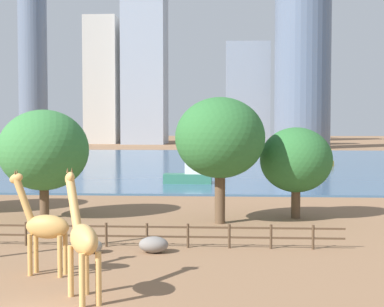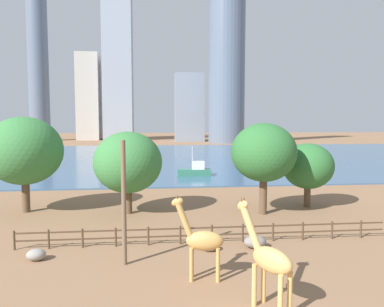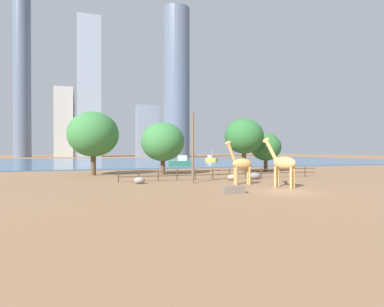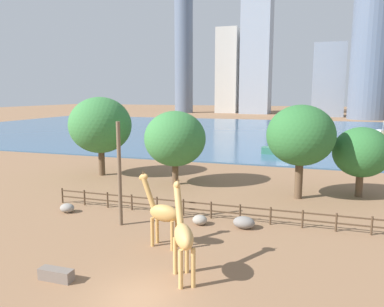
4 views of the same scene
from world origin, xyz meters
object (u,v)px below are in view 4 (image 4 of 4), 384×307
(utility_pole, at_px, (119,174))
(tree_center_broad, at_px, (301,136))
(tree_left_large, at_px, (361,152))
(boat_ferry, at_px, (381,135))
(boat_sailboat, at_px, (280,149))
(boulder_small, at_px, (67,208))
(boulder_near_fence, at_px, (244,222))
(tree_left_small, at_px, (175,139))
(giraffe_tall, at_px, (162,212))
(giraffe_companion, at_px, (183,235))
(feeding_trough, at_px, (56,275))
(tree_right_tall, at_px, (100,125))
(boulder_by_pole, at_px, (200,220))

(utility_pole, xyz_separation_m, tree_center_broad, (11.85, 11.12, 1.96))
(tree_left_large, distance_m, boat_ferry, 49.62)
(boat_sailboat, bearing_deg, boulder_small, 69.00)
(tree_left_large, bearing_deg, boulder_near_fence, -126.73)
(boulder_near_fence, relative_size, tree_left_small, 0.20)
(giraffe_tall, relative_size, giraffe_companion, 0.95)
(giraffe_tall, height_order, boulder_near_fence, giraffe_tall)
(tree_center_broad, bearing_deg, boulder_near_fence, -109.92)
(feeding_trough, height_order, boat_sailboat, boat_sailboat)
(tree_right_tall, distance_m, boat_ferry, 60.51)
(feeding_trough, relative_size, boat_ferry, 0.44)
(feeding_trough, distance_m, tree_left_small, 21.40)
(tree_right_tall, relative_size, tree_left_small, 1.18)
(boat_ferry, height_order, boat_sailboat, boat_sailboat)
(utility_pole, height_order, tree_left_small, tree_left_small)
(boulder_by_pole, relative_size, boat_sailboat, 0.21)
(tree_center_broad, relative_size, boat_ferry, 2.06)
(boulder_near_fence, bearing_deg, boulder_small, -176.78)
(boulder_near_fence, distance_m, boat_sailboat, 32.81)
(boat_sailboat, bearing_deg, boulder_by_pole, 86.27)
(giraffe_tall, height_order, feeding_trough, giraffe_tall)
(tree_left_small, distance_m, boat_sailboat, 24.17)
(boulder_near_fence, distance_m, boulder_small, 14.04)
(giraffe_companion, bearing_deg, boulder_by_pole, -19.75)
(feeding_trough, distance_m, tree_right_tall, 25.62)
(utility_pole, xyz_separation_m, boat_sailboat, (8.24, 34.83, -2.75))
(giraffe_companion, bearing_deg, feeding_trough, 79.23)
(giraffe_tall, xyz_separation_m, tree_right_tall, (-14.49, 16.84, 3.63))
(boulder_by_pole, distance_m, boat_sailboat, 33.18)
(boulder_small, height_order, feeding_trough, boulder_small)
(boulder_near_fence, height_order, tree_left_small, tree_left_small)
(boulder_by_pole, distance_m, boat_ferry, 63.94)
(giraffe_tall, xyz_separation_m, boulder_small, (-9.76, 3.85, -1.80))
(tree_center_broad, height_order, tree_right_tall, tree_right_tall)
(tree_center_broad, bearing_deg, tree_right_tall, 171.98)
(boulder_by_pole, height_order, tree_left_large, tree_left_large)
(tree_left_small, bearing_deg, utility_pole, -87.59)
(giraffe_tall, distance_m, tree_center_broad, 16.06)
(feeding_trough, bearing_deg, tree_right_tall, 116.10)
(boat_ferry, bearing_deg, boat_sailboat, -70.12)
(utility_pole, distance_m, tree_right_tall, 17.62)
(tree_left_small, bearing_deg, boat_ferry, 61.47)
(boulder_small, relative_size, tree_center_broad, 0.14)
(giraffe_companion, distance_m, boulder_small, 14.49)
(tree_left_large, distance_m, boat_sailboat, 23.29)
(tree_right_tall, bearing_deg, tree_center_broad, -8.02)
(giraffe_companion, height_order, tree_right_tall, tree_right_tall)
(feeding_trough, bearing_deg, boulder_small, 123.52)
(tree_center_broad, xyz_separation_m, boat_ferry, (14.55, 51.05, -4.87))
(boulder_small, xyz_separation_m, tree_left_small, (4.93, 11.39, 4.42))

